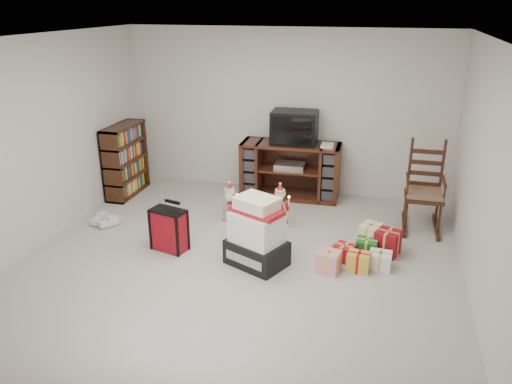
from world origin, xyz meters
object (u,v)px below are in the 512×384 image
rocking_chair (423,197)px  sneaker_pair (104,222)px  gift_cluster (361,251)px  bookshelf (126,161)px  red_suitcase (169,230)px  mrs_claus_figurine (230,207)px  santa_figurine (280,210)px  crt_television (294,127)px  gift_pile (257,236)px  tv_stand (290,170)px  teddy_bear (258,239)px

rocking_chair → sneaker_pair: 4.29m
gift_cluster → sneaker_pair: bearing=178.4°
bookshelf → red_suitcase: (1.42, -1.58, -0.26)m
bookshelf → mrs_claus_figurine: bearing=-18.3°
rocking_chair → santa_figurine: bearing=-165.7°
red_suitcase → crt_television: 2.55m
gift_pile → mrs_claus_figurine: bearing=146.9°
tv_stand → rocking_chair: (1.92, -0.61, -0.01)m
mrs_claus_figurine → gift_cluster: 1.92m
teddy_bear → gift_pile: bearing=-77.2°
teddy_bear → gift_cluster: bearing=1.6°
santa_figurine → sneaker_pair: size_ratio=1.56×
santa_figurine → teddy_bear: bearing=-98.1°
red_suitcase → gift_cluster: size_ratio=0.60×
gift_pile → crt_television: (-0.02, 2.22, 0.74)m
rocking_chair → gift_cluster: size_ratio=1.18×
santa_figurine → crt_television: 1.41m
teddy_bear → rocking_chair: bearing=32.2°
red_suitcase → santa_figurine: red_suitcase is taller
rocking_chair → crt_television: size_ratio=1.79×
rocking_chair → gift_pile: bearing=-140.0°
teddy_bear → bookshelf: bearing=152.3°
gift_pile → red_suitcase: size_ratio=1.30×
bookshelf → sneaker_pair: bookshelf is taller
mrs_claus_figurine → sneaker_pair: 1.71m
rocking_chair → gift_pile: size_ratio=1.51×
bookshelf → gift_pile: (2.53, -1.65, -0.18)m
mrs_claus_figurine → crt_television: size_ratio=0.85×
tv_stand → crt_television: crt_television is taller
tv_stand → bookshelf: size_ratio=1.36×
red_suitcase → crt_television: size_ratio=0.91×
santa_figurine → gift_pile: bearing=-91.2°
crt_television → gift_cluster: bearing=-59.5°
sneaker_pair → gift_cluster: bearing=17.6°
gift_pile → sneaker_pair: gift_pile is taller
santa_figurine → sneaker_pair: santa_figurine is taller
tv_stand → crt_television: (0.04, 0.02, 0.67)m
santa_figurine → mrs_claus_figurine: (-0.68, -0.08, -0.01)m
sneaker_pair → crt_television: bearing=56.6°
gift_pile → red_suitcase: (-1.11, 0.07, -0.09)m
gift_pile → sneaker_pair: 2.34m
teddy_bear → mrs_claus_figurine: 0.88m
bookshelf → teddy_bear: bearing=-27.7°
santa_figurine → sneaker_pair: 2.38m
teddy_bear → crt_television: 2.09m
gift_cluster → tv_stand: bearing=124.0°
santa_figurine → mrs_claus_figurine: bearing=-173.5°
rocking_chair → mrs_claus_figurine: bearing=-167.9°
rocking_chair → crt_television: 2.09m
bookshelf → gift_cluster: 3.92m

